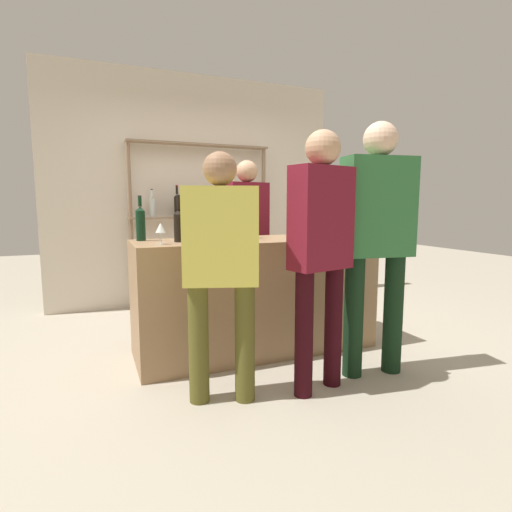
% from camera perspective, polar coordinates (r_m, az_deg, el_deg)
% --- Properties ---
extents(ground_plane, '(16.00, 16.00, 0.00)m').
position_cam_1_polar(ground_plane, '(3.53, -0.00, -13.16)').
color(ground_plane, '#B2A893').
extents(bar_counter, '(1.99, 0.68, 0.95)m').
position_cam_1_polar(bar_counter, '(3.39, -0.00, -5.60)').
color(bar_counter, '#997551').
rests_on(bar_counter, ground_plane).
extents(back_wall, '(3.59, 0.12, 2.80)m').
position_cam_1_polar(back_wall, '(5.15, -8.41, 9.13)').
color(back_wall, beige).
rests_on(back_wall, ground_plane).
extents(back_shelf, '(1.72, 0.18, 1.96)m').
position_cam_1_polar(back_shelf, '(4.97, -7.92, 7.64)').
color(back_shelf, '#897056').
rests_on(back_shelf, ground_plane).
extents(counter_bottle_0, '(0.07, 0.07, 0.35)m').
position_cam_1_polar(counter_bottle_0, '(3.28, -16.17, 4.59)').
color(counter_bottle_0, black).
rests_on(counter_bottle_0, bar_counter).
extents(counter_bottle_1, '(0.09, 0.09, 0.36)m').
position_cam_1_polar(counter_bottle_1, '(3.10, -10.88, 4.48)').
color(counter_bottle_1, black).
rests_on(counter_bottle_1, bar_counter).
extents(counter_bottle_2, '(0.07, 0.07, 0.35)m').
position_cam_1_polar(counter_bottle_2, '(3.55, 9.22, 4.87)').
color(counter_bottle_2, '#0F1956').
rests_on(counter_bottle_2, bar_counter).
extents(counter_bottle_3, '(0.08, 0.08, 0.32)m').
position_cam_1_polar(counter_bottle_3, '(3.37, -1.16, 4.59)').
color(counter_bottle_3, black).
rests_on(counter_bottle_3, bar_counter).
extents(wine_glass, '(0.07, 0.07, 0.16)m').
position_cam_1_polar(wine_glass, '(2.94, -13.47, 3.85)').
color(wine_glass, silver).
rests_on(wine_glass, bar_counter).
extents(server_behind_counter, '(0.46, 0.27, 1.68)m').
position_cam_1_polar(server_behind_counter, '(4.13, -1.30, 3.94)').
color(server_behind_counter, black).
rests_on(server_behind_counter, ground_plane).
extents(customer_left, '(0.49, 0.33, 1.55)m').
position_cam_1_polar(customer_left, '(2.44, -5.04, -0.66)').
color(customer_left, brown).
rests_on(customer_left, ground_plane).
extents(customer_center, '(0.46, 0.28, 1.70)m').
position_cam_1_polar(customer_center, '(2.60, 9.25, 2.17)').
color(customer_center, black).
rests_on(customer_center, ground_plane).
extents(customer_right, '(0.53, 0.29, 1.80)m').
position_cam_1_polar(customer_right, '(2.95, 16.89, 3.47)').
color(customer_right, black).
rests_on(customer_right, ground_plane).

